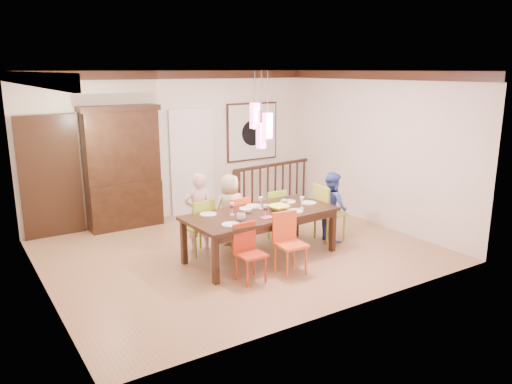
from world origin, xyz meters
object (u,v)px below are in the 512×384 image
dining_table (261,216)px  person_far_left (198,212)px  chair_end_right (330,208)px  china_hutch (122,167)px  person_end_right (332,206)px  person_far_mid (230,209)px  chair_far_left (197,222)px  balustrade (275,184)px

dining_table → person_far_left: person_far_left is taller
chair_end_right → china_hutch: (-2.79, 2.66, 0.58)m
dining_table → person_end_right: 1.50m
china_hutch → person_end_right: size_ratio=1.88×
china_hutch → person_far_mid: size_ratio=1.90×
dining_table → chair_far_left: (-0.77, 0.69, -0.15)m
china_hutch → person_end_right: (2.80, -2.70, -0.54)m
balustrade → person_far_left: person_far_left is taller
person_far_left → chair_end_right: bearing=173.5°
china_hutch → balustrade: size_ratio=1.01×
person_far_left → dining_table: bearing=143.4°
chair_end_right → person_far_left: 2.30m
person_far_mid → person_end_right: 1.77m
chair_end_right → person_far_left: person_far_left is taller
chair_far_left → chair_end_right: chair_end_right is taller
dining_table → person_far_mid: size_ratio=2.05×
china_hutch → balustrade: (3.23, -0.35, -0.65)m
chair_far_left → person_end_right: bearing=154.0°
dining_table → balustrade: (1.92, 2.38, -0.18)m
dining_table → person_far_left: bearing=127.9°
person_end_right → chair_far_left: bearing=85.6°
chair_far_left → balustrade: 3.18m
chair_end_right → person_end_right: 0.05m
chair_far_left → chair_end_right: (2.25, -0.63, 0.04)m
chair_end_right → person_far_left: bearing=75.2°
china_hutch → person_end_right: bearing=-43.9°
chair_far_left → balustrade: bearing=-157.7°
china_hutch → chair_end_right: bearing=-43.7°
china_hutch → person_far_mid: (1.23, -1.87, -0.55)m
chair_far_left → person_end_right: (2.27, -0.66, 0.08)m
dining_table → china_hutch: china_hutch is taller
dining_table → person_far_mid: 0.86m
chair_end_right → person_end_right: person_end_right is taller
chair_end_right → person_far_mid: bearing=66.8°
chair_end_right → person_end_right: (0.02, -0.03, 0.04)m
chair_end_right → person_far_mid: size_ratio=0.83×
chair_far_left → person_end_right: 2.36m
chair_end_right → balustrade: chair_end_right is taller
balustrade → person_far_mid: bearing=-149.6°
person_far_mid → person_end_right: size_ratio=0.99×
chair_end_right → balustrade: bearing=-7.0°
dining_table → person_end_right: bearing=-2.3°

